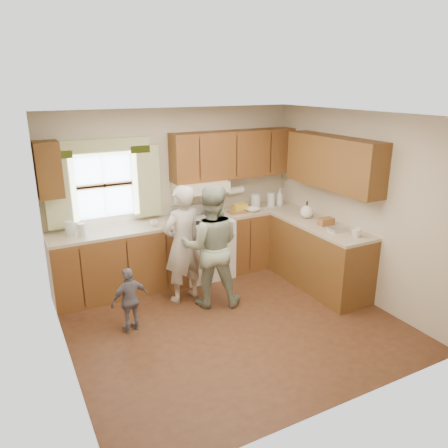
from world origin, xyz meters
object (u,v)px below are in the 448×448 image
stove (204,246)px  child (130,300)px  woman_right (211,246)px  woman_left (183,244)px

stove → child: (-1.45, -1.04, -0.06)m
woman_right → child: 1.23m
stove → child: stove is taller
child → woman_left: bearing=-161.7°
stove → woman_right: woman_right is taller
woman_left → woman_right: (0.28, -0.28, 0.01)m
woman_left → woman_right: bearing=122.1°
woman_right → child: (-1.14, -0.17, -0.41)m
woman_right → stove: bearing=-85.3°
stove → woman_left: 0.89m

